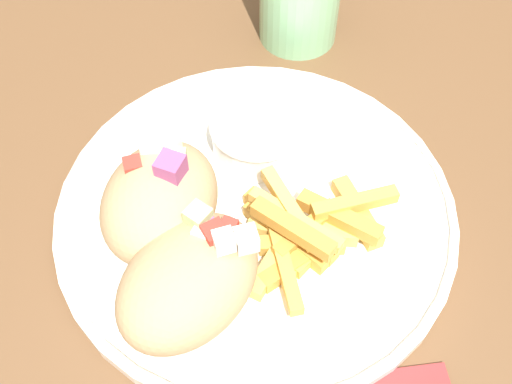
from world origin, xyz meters
name	(u,v)px	position (x,y,z in m)	size (l,w,h in m)	color
table	(267,253)	(0.00, 0.00, 0.63)	(1.13, 1.13, 0.71)	brown
plate	(256,210)	(-0.01, -0.01, 0.72)	(0.31, 0.31, 0.02)	white
pita_sandwich_near	(189,280)	(-0.09, -0.06, 0.75)	(0.14, 0.12, 0.07)	tan
pita_sandwich_far	(160,200)	(-0.08, 0.01, 0.75)	(0.13, 0.13, 0.07)	tan
fries_pile	(306,233)	(0.01, -0.05, 0.73)	(0.13, 0.11, 0.04)	gold
sauce_ramekin	(257,134)	(0.01, 0.05, 0.74)	(0.08, 0.08, 0.03)	white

